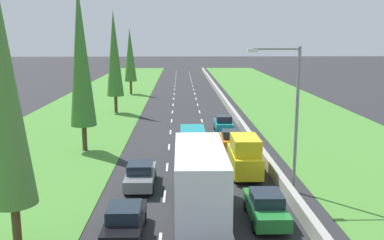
{
  "coord_description": "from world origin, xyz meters",
  "views": [
    {
      "loc": [
        -0.77,
        -3.98,
        9.56
      ],
      "look_at": [
        0.41,
        37.93,
        1.46
      ],
      "focal_mm": 40.47,
      "sensor_mm": 36.0,
      "label": 1
    }
  ],
  "objects_px": {
    "orange_hatchback_right_lane": "(231,140)",
    "poplar_tree_second": "(81,56)",
    "black_sedan_left_lane": "(125,221)",
    "yellow_van_right_lane": "(245,156)",
    "poplar_tree_fourth": "(130,55)",
    "white_box_truck_centre_lane": "(199,181)",
    "grey_sedan_left_lane": "(141,175)",
    "teal_hatchback_right_lane": "(223,124)",
    "poplar_tree_third": "(114,54)",
    "teal_van_centre_lane": "(192,146)",
    "poplar_tree_nearest": "(6,101)",
    "green_sedan_right_lane": "(266,207)",
    "street_light_mast": "(291,109)"
  },
  "relations": [
    {
      "from": "street_light_mast",
      "to": "poplar_tree_third",
      "type": "bearing_deg",
      "value": 117.19
    },
    {
      "from": "teal_hatchback_right_lane",
      "to": "street_light_mast",
      "type": "height_order",
      "value": "street_light_mast"
    },
    {
      "from": "orange_hatchback_right_lane",
      "to": "grey_sedan_left_lane",
      "type": "relative_size",
      "value": 0.87
    },
    {
      "from": "yellow_van_right_lane",
      "to": "poplar_tree_fourth",
      "type": "bearing_deg",
      "value": 106.17
    },
    {
      "from": "orange_hatchback_right_lane",
      "to": "teal_van_centre_lane",
      "type": "distance_m",
      "value": 5.45
    },
    {
      "from": "teal_van_centre_lane",
      "to": "poplar_tree_nearest",
      "type": "height_order",
      "value": "poplar_tree_nearest"
    },
    {
      "from": "orange_hatchback_right_lane",
      "to": "yellow_van_right_lane",
      "type": "bearing_deg",
      "value": -89.03
    },
    {
      "from": "orange_hatchback_right_lane",
      "to": "poplar_tree_third",
      "type": "bearing_deg",
      "value": 124.03
    },
    {
      "from": "grey_sedan_left_lane",
      "to": "poplar_tree_third",
      "type": "xyz_separation_m",
      "value": [
        -5.59,
        27.86,
        6.66
      ]
    },
    {
      "from": "poplar_tree_nearest",
      "to": "poplar_tree_third",
      "type": "xyz_separation_m",
      "value": [
        -0.71,
        36.03,
        0.61
      ]
    },
    {
      "from": "teal_hatchback_right_lane",
      "to": "street_light_mast",
      "type": "relative_size",
      "value": 0.43
    },
    {
      "from": "black_sedan_left_lane",
      "to": "yellow_van_right_lane",
      "type": "height_order",
      "value": "yellow_van_right_lane"
    },
    {
      "from": "poplar_tree_nearest",
      "to": "poplar_tree_fourth",
      "type": "bearing_deg",
      "value": 90.86
    },
    {
      "from": "orange_hatchback_right_lane",
      "to": "poplar_tree_second",
      "type": "relative_size",
      "value": 0.28
    },
    {
      "from": "white_box_truck_centre_lane",
      "to": "poplar_tree_second",
      "type": "xyz_separation_m",
      "value": [
        -9.09,
        14.59,
        5.82
      ]
    },
    {
      "from": "poplar_tree_second",
      "to": "poplar_tree_third",
      "type": "height_order",
      "value": "poplar_tree_second"
    },
    {
      "from": "poplar_tree_fourth",
      "to": "grey_sedan_left_lane",
      "type": "bearing_deg",
      "value": -82.95
    },
    {
      "from": "yellow_van_right_lane",
      "to": "poplar_tree_fourth",
      "type": "height_order",
      "value": "poplar_tree_fourth"
    },
    {
      "from": "orange_hatchback_right_lane",
      "to": "street_light_mast",
      "type": "relative_size",
      "value": 0.43
    },
    {
      "from": "green_sedan_right_lane",
      "to": "teal_van_centre_lane",
      "type": "bearing_deg",
      "value": 108.4
    },
    {
      "from": "white_box_truck_centre_lane",
      "to": "orange_hatchback_right_lane",
      "type": "bearing_deg",
      "value": 77.03
    },
    {
      "from": "poplar_tree_third",
      "to": "yellow_van_right_lane",
      "type": "bearing_deg",
      "value": -63.82
    },
    {
      "from": "black_sedan_left_lane",
      "to": "poplar_tree_third",
      "type": "distance_m",
      "value": 36.01
    },
    {
      "from": "poplar_tree_fourth",
      "to": "poplar_tree_second",
      "type": "bearing_deg",
      "value": -89.77
    },
    {
      "from": "teal_hatchback_right_lane",
      "to": "poplar_tree_third",
      "type": "bearing_deg",
      "value": 137.34
    },
    {
      "from": "black_sedan_left_lane",
      "to": "teal_hatchback_right_lane",
      "type": "bearing_deg",
      "value": 73.11
    },
    {
      "from": "teal_van_centre_lane",
      "to": "poplar_tree_nearest",
      "type": "distance_m",
      "value": 16.65
    },
    {
      "from": "teal_hatchback_right_lane",
      "to": "street_light_mast",
      "type": "bearing_deg",
      "value": -82.39
    },
    {
      "from": "grey_sedan_left_lane",
      "to": "poplar_tree_fourth",
      "type": "relative_size",
      "value": 0.41
    },
    {
      "from": "green_sedan_right_lane",
      "to": "teal_van_centre_lane",
      "type": "xyz_separation_m",
      "value": [
        -3.54,
        10.63,
        0.59
      ]
    },
    {
      "from": "green_sedan_right_lane",
      "to": "black_sedan_left_lane",
      "type": "bearing_deg",
      "value": -167.29
    },
    {
      "from": "yellow_van_right_lane",
      "to": "poplar_tree_fourth",
      "type": "distance_m",
      "value": 46.03
    },
    {
      "from": "white_box_truck_centre_lane",
      "to": "poplar_tree_third",
      "type": "distance_m",
      "value": 34.85
    },
    {
      "from": "poplar_tree_fourth",
      "to": "teal_van_centre_lane",
      "type": "bearing_deg",
      "value": -77.36
    },
    {
      "from": "yellow_van_right_lane",
      "to": "grey_sedan_left_lane",
      "type": "bearing_deg",
      "value": -162.85
    },
    {
      "from": "black_sedan_left_lane",
      "to": "teal_van_centre_lane",
      "type": "height_order",
      "value": "teal_van_centre_lane"
    },
    {
      "from": "white_box_truck_centre_lane",
      "to": "yellow_van_right_lane",
      "type": "height_order",
      "value": "white_box_truck_centre_lane"
    },
    {
      "from": "grey_sedan_left_lane",
      "to": "poplar_tree_second",
      "type": "distance_m",
      "value": 12.95
    },
    {
      "from": "black_sedan_left_lane",
      "to": "poplar_tree_fourth",
      "type": "relative_size",
      "value": 0.41
    },
    {
      "from": "orange_hatchback_right_lane",
      "to": "poplar_tree_fourth",
      "type": "relative_size",
      "value": 0.35
    },
    {
      "from": "teal_hatchback_right_lane",
      "to": "white_box_truck_centre_lane",
      "type": "bearing_deg",
      "value": -99.04
    },
    {
      "from": "poplar_tree_nearest",
      "to": "poplar_tree_fourth",
      "type": "xyz_separation_m",
      "value": [
        -0.81,
        54.27,
        -0.31
      ]
    },
    {
      "from": "white_box_truck_centre_lane",
      "to": "grey_sedan_left_lane",
      "type": "bearing_deg",
      "value": 123.41
    },
    {
      "from": "grey_sedan_left_lane",
      "to": "poplar_tree_nearest",
      "type": "distance_m",
      "value": 11.28
    },
    {
      "from": "grey_sedan_left_lane",
      "to": "teal_hatchback_right_lane",
      "type": "height_order",
      "value": "teal_hatchback_right_lane"
    },
    {
      "from": "teal_hatchback_right_lane",
      "to": "poplar_tree_fourth",
      "type": "height_order",
      "value": "poplar_tree_fourth"
    },
    {
      "from": "yellow_van_right_lane",
      "to": "orange_hatchback_right_lane",
      "type": "height_order",
      "value": "yellow_van_right_lane"
    },
    {
      "from": "orange_hatchback_right_lane",
      "to": "grey_sedan_left_lane",
      "type": "bearing_deg",
      "value": -126.54
    },
    {
      "from": "white_box_truck_centre_lane",
      "to": "street_light_mast",
      "type": "bearing_deg",
      "value": 36.28
    },
    {
      "from": "poplar_tree_fourth",
      "to": "teal_hatchback_right_lane",
      "type": "bearing_deg",
      "value": -66.97
    }
  ]
}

